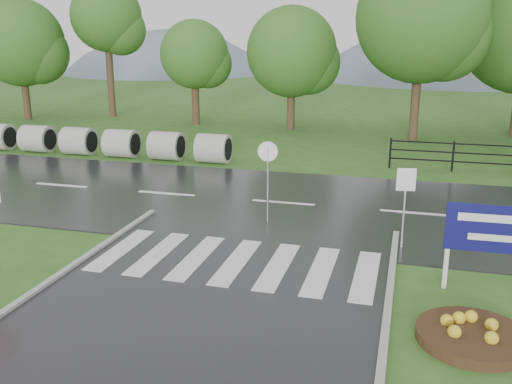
% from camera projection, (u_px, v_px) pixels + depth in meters
% --- Properties ---
extents(main_road, '(90.00, 8.00, 0.04)m').
position_uv_depth(main_road, '(283.00, 204.00, 18.03)').
color(main_road, black).
rests_on(main_road, ground).
extents(crosswalk, '(6.50, 2.80, 0.02)m').
position_uv_depth(crosswalk, '(236.00, 261.00, 13.38)').
color(crosswalk, silver).
rests_on(crosswalk, ground).
extents(hills, '(102.00, 48.00, 48.00)m').
position_uv_depth(hills, '(404.00, 201.00, 72.40)').
color(hills, slate).
rests_on(hills, ground).
extents(treeline, '(83.20, 5.20, 10.00)m').
position_uv_depth(treeline, '(358.00, 133.00, 30.77)').
color(treeline, '#2B5E1D').
rests_on(treeline, ground).
extents(culvert_pipes, '(13.90, 1.20, 1.20)m').
position_uv_depth(culvert_pipes, '(79.00, 141.00, 25.16)').
color(culvert_pipes, '#9E9B93').
rests_on(culvert_pipes, ground).
extents(estate_billboard, '(2.19, 0.13, 1.91)m').
position_uv_depth(estate_billboard, '(501.00, 234.00, 11.53)').
color(estate_billboard, silver).
rests_on(estate_billboard, ground).
extents(flower_bed, '(1.95, 1.95, 0.39)m').
position_uv_depth(flower_bed, '(473.00, 334.00, 10.00)').
color(flower_bed, '#332111').
rests_on(flower_bed, ground).
extents(reg_sign_small, '(0.46, 0.09, 2.08)m').
position_uv_depth(reg_sign_small, '(405.00, 192.00, 13.92)').
color(reg_sign_small, '#939399').
rests_on(reg_sign_small, ground).
extents(reg_sign_round, '(0.55, 0.10, 2.38)m').
position_uv_depth(reg_sign_round, '(268.00, 173.00, 15.77)').
color(reg_sign_round, '#939399').
rests_on(reg_sign_round, ground).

